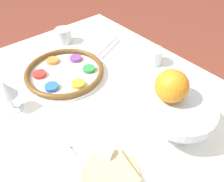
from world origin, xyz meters
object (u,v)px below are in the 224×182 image
object	(u,v)px
seder_plate	(65,72)
wine_glass	(6,90)
cup_mid	(64,36)
bread_plate	(111,175)
napkin_roll	(81,143)
orange_fruit	(172,86)
cup_near	(153,56)
fruit_stand	(179,112)

from	to	relation	value
seder_plate	wine_glass	xyz separation A→B (m)	(0.04, -0.23, 0.07)
cup_mid	bread_plate	bearing A→B (deg)	-21.56
bread_plate	napkin_roll	world-z (taller)	napkin_roll
seder_plate	cup_mid	distance (m)	0.26
wine_glass	orange_fruit	distance (m)	0.50
cup_near	cup_mid	size ratio (longest dim) A/B	1.00
cup_mid	napkin_roll	bearing A→B (deg)	-26.54
fruit_stand	bread_plate	distance (m)	0.25
wine_glass	napkin_roll	bearing A→B (deg)	18.35
napkin_roll	seder_plate	bearing A→B (deg)	156.49
wine_glass	fruit_stand	size ratio (longest dim) A/B	0.59
wine_glass	cup_near	bearing A→B (deg)	77.46
wine_glass	cup_near	world-z (taller)	wine_glass
cup_near	fruit_stand	bearing A→B (deg)	-37.88
seder_plate	wine_glass	world-z (taller)	wine_glass
wine_glass	bread_plate	distance (m)	0.41
fruit_stand	cup_near	xyz separation A→B (m)	(-0.28, 0.22, -0.06)
fruit_stand	bread_plate	xyz separation A→B (m)	(-0.01, -0.24, -0.08)
wine_glass	napkin_roll	size ratio (longest dim) A/B	0.61
bread_plate	napkin_roll	bearing A→B (deg)	-176.29
napkin_roll	wine_glass	bearing A→B (deg)	-161.65
wine_glass	orange_fruit	xyz separation A→B (m)	(0.36, 0.33, 0.08)
napkin_roll	cup_mid	world-z (taller)	cup_mid
wine_glass	orange_fruit	world-z (taller)	orange_fruit
orange_fruit	napkin_roll	world-z (taller)	orange_fruit
orange_fruit	bread_plate	bearing A→B (deg)	-83.26
wine_glass	cup_mid	world-z (taller)	wine_glass
fruit_stand	cup_near	bearing A→B (deg)	142.12
bread_plate	cup_mid	bearing A→B (deg)	158.44
seder_plate	napkin_roll	bearing A→B (deg)	-23.51
seder_plate	napkin_roll	xyz separation A→B (m)	(0.31, -0.14, 0.00)
bread_plate	cup_near	world-z (taller)	cup_near
fruit_stand	cup_near	size ratio (longest dim) A/B	2.66
napkin_roll	bread_plate	bearing A→B (deg)	3.71
cup_near	cup_mid	distance (m)	0.44
bread_plate	cup_mid	size ratio (longest dim) A/B	2.02
wine_glass	seder_plate	bearing A→B (deg)	101.12
seder_plate	orange_fruit	world-z (taller)	orange_fruit
cup_mid	orange_fruit	bearing A→B (deg)	-2.22
cup_mid	seder_plate	bearing A→B (deg)	-30.59
cup_mid	fruit_stand	bearing A→B (deg)	-1.92
fruit_stand	napkin_roll	bearing A→B (deg)	-118.53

